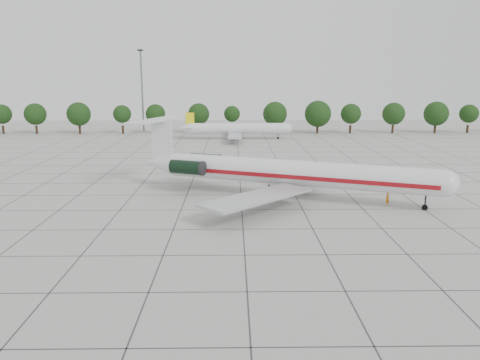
{
  "coord_description": "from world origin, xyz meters",
  "views": [
    {
      "loc": [
        -1.08,
        -59.06,
        17.06
      ],
      "look_at": [
        -0.21,
        2.34,
        3.5
      ],
      "focal_mm": 35.0,
      "sensor_mm": 36.0,
      "label": 1
    }
  ],
  "objects": [
    {
      "name": "tree_line",
      "position": [
        -11.68,
        85.0,
        5.98
      ],
      "size": [
        249.86,
        8.44,
        10.22
      ],
      "color": "#332114",
      "rests_on": "ground"
    },
    {
      "name": "ground_crew",
      "position": [
        19.82,
        2.07,
        0.86
      ],
      "size": [
        0.75,
        0.65,
        1.73
      ],
      "primitive_type": "imported",
      "rotation": [
        0.0,
        0.0,
        3.61
      ],
      "color": "orange",
      "rests_on": "ground"
    },
    {
      "name": "ground",
      "position": [
        0.0,
        0.0,
        0.0
      ],
      "size": [
        260.0,
        260.0,
        0.0
      ],
      "primitive_type": "plane",
      "color": "#B4B5AD",
      "rests_on": "ground"
    },
    {
      "name": "bg_airliner_c",
      "position": [
        0.06,
        71.56,
        2.91
      ],
      "size": [
        28.24,
        27.2,
        7.4
      ],
      "color": "silver",
      "rests_on": "ground"
    },
    {
      "name": "apron_joints",
      "position": [
        0.0,
        15.0,
        0.01
      ],
      "size": [
        170.0,
        170.0,
        0.02
      ],
      "primitive_type": "cube",
      "color": "#383838",
      "rests_on": "ground"
    },
    {
      "name": "main_airliner",
      "position": [
        5.49,
        6.63,
        3.8
      ],
      "size": [
        44.49,
        33.69,
        10.77
      ],
      "rotation": [
        0.0,
        0.0,
        -0.37
      ],
      "color": "silver",
      "rests_on": "ground"
    },
    {
      "name": "floodlight_mast",
      "position": [
        -30.0,
        92.0,
        14.28
      ],
      "size": [
        1.6,
        1.6,
        25.45
      ],
      "color": "slate",
      "rests_on": "ground"
    }
  ]
}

